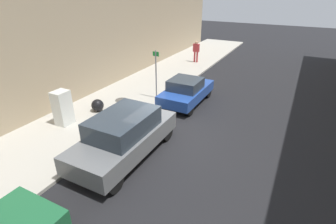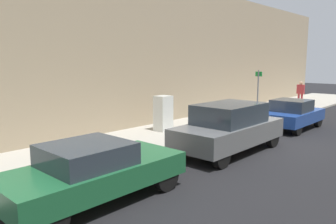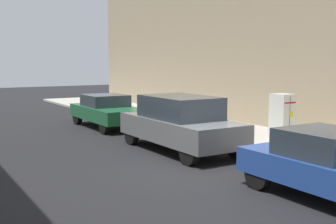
% 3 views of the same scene
% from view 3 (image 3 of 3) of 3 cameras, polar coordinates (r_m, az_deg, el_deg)
% --- Properties ---
extents(ground_plane, '(80.00, 80.00, 0.00)m').
position_cam_3_polar(ground_plane, '(11.65, 4.48, -7.29)').
color(ground_plane, black).
extents(sidewalk_slab, '(4.29, 44.00, 0.12)m').
position_cam_3_polar(sidewalk_slab, '(14.21, 17.21, -4.75)').
color(sidewalk_slab, '#B2ADA0').
rests_on(sidewalk_slab, ground).
extents(discarded_refrigerator, '(0.60, 0.71, 1.59)m').
position_cam_3_polar(discarded_refrigerator, '(15.40, 15.18, -0.57)').
color(discarded_refrigerator, silver).
rests_on(discarded_refrigerator, sidewalk_slab).
extents(fire_hydrant, '(0.22, 0.22, 0.75)m').
position_cam_3_polar(fire_hydrant, '(18.02, -1.86, -0.63)').
color(fire_hydrant, red).
rests_on(fire_hydrant, sidewalk_slab).
extents(trash_bag, '(0.62, 0.62, 0.62)m').
position_cam_3_polar(trash_bag, '(14.01, 19.15, -3.44)').
color(trash_bag, black).
rests_on(trash_bag, sidewalk_slab).
extents(parked_sedan_green, '(1.88, 4.34, 1.41)m').
position_cam_3_polar(parked_sedan_green, '(18.48, -8.28, 0.23)').
color(parked_sedan_green, '#1E6038').
rests_on(parked_sedan_green, ground).
extents(parked_suv_gray, '(1.95, 4.71, 1.76)m').
position_cam_3_polar(parked_suv_gray, '(13.39, 1.63, -1.45)').
color(parked_suv_gray, slate).
rests_on(parked_suv_gray, ground).
extents(parked_hatchback_blue, '(1.80, 3.82, 1.44)m').
position_cam_3_polar(parked_hatchback_blue, '(9.33, 21.10, -6.67)').
color(parked_hatchback_blue, '#23479E').
rests_on(parked_hatchback_blue, ground).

